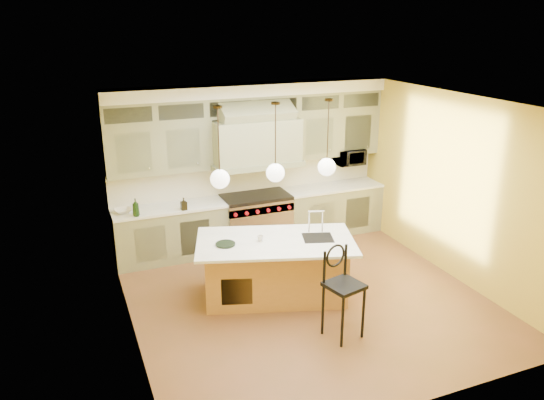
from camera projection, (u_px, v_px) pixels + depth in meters
name	position (u px, v px, depth m)	size (l,w,h in m)	color
floor	(307.00, 299.00, 7.87)	(5.00, 5.00, 0.00)	brown
ceiling	(311.00, 103.00, 6.93)	(5.00, 5.00, 0.00)	white
wall_back	(248.00, 164.00, 9.59)	(5.00, 5.00, 0.00)	gold
wall_front	(420.00, 286.00, 5.21)	(5.00, 5.00, 0.00)	gold
wall_left	(126.00, 233.00, 6.51)	(5.00, 5.00, 0.00)	gold
wall_right	(453.00, 187.00, 8.29)	(5.00, 5.00, 0.00)	gold
back_cabinetry	(254.00, 168.00, 9.36)	(5.00, 0.77, 2.90)	gray
range	(256.00, 220.00, 9.59)	(1.20, 0.74, 0.96)	silver
kitchen_island	(276.00, 267.00, 7.80)	(2.52, 1.84, 1.35)	#AE793D
counter_stool	(342.00, 286.00, 6.76)	(0.52, 0.52, 1.23)	black
microwave	(349.00, 157.00, 10.07)	(0.54, 0.37, 0.30)	black
oil_bottle_a	(136.00, 208.00, 8.45)	(0.11, 0.11, 0.29)	black
oil_bottle_b	(184.00, 204.00, 8.74)	(0.09, 0.10, 0.21)	black
fruit_bowl	(123.00, 211.00, 8.62)	(0.28, 0.28, 0.07)	silver
cup	(260.00, 238.00, 7.58)	(0.09, 0.09, 0.09)	silver
pendant_left	(220.00, 177.00, 7.04)	(0.26, 0.26, 1.11)	#2D2319
pendant_center	(275.00, 171.00, 7.32)	(0.26, 0.26, 1.11)	#2D2319
pendant_right	(327.00, 165.00, 7.61)	(0.26, 0.26, 1.11)	#2D2319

